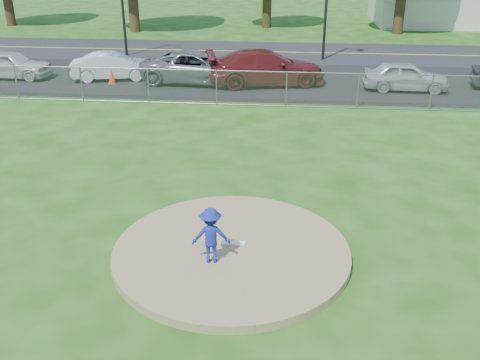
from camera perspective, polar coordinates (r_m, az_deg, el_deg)
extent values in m
plane|color=#1A4B10|center=(21.46, 2.11, 6.39)|extent=(120.00, 120.00, 0.00)
cylinder|color=#8F774E|center=(12.32, -0.92, -7.67)|extent=(5.40, 5.40, 0.20)
cube|color=white|center=(12.43, -0.82, -6.71)|extent=(0.60, 0.15, 0.04)
cube|color=gray|center=(23.16, 2.46, 9.69)|extent=(40.00, 0.06, 1.50)
cube|color=black|center=(27.70, 2.99, 10.56)|extent=(50.00, 8.00, 0.01)
cube|color=black|center=(35.02, 3.63, 13.49)|extent=(60.00, 7.00, 0.01)
cylinder|color=#322412|center=(44.67, 2.90, 18.37)|extent=(0.72, 0.72, 3.85)
cylinder|color=#352213|center=(43.29, 16.77, 17.71)|extent=(0.76, 0.76, 4.55)
cylinder|color=black|center=(34.15, -12.40, 17.47)|extent=(0.16, 0.16, 5.60)
cylinder|color=black|center=(32.64, 9.14, 17.41)|extent=(0.16, 0.16, 5.60)
imported|color=navy|center=(11.50, -3.12, -5.93)|extent=(0.88, 0.58, 1.28)
cone|color=#FF410D|center=(27.65, -13.52, 10.67)|extent=(0.36, 0.36, 0.71)
imported|color=silver|center=(30.39, -23.28, 11.26)|extent=(4.14, 1.77, 1.39)
imported|color=white|center=(28.47, -13.41, 11.73)|extent=(4.31, 2.33, 1.35)
imported|color=slate|center=(27.16, -4.53, 11.92)|extent=(5.70, 2.91, 1.54)
imported|color=maroon|center=(26.71, 2.77, 11.90)|extent=(6.16, 3.56, 1.68)
imported|color=#BABDBF|center=(26.82, 17.25, 10.53)|extent=(3.97, 1.69, 1.34)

